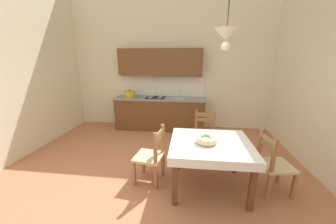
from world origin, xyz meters
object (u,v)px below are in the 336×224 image
object	(u,v)px
fruit_bowl	(206,139)
dining_chair_window_side	(273,165)
kitchen_cabinetry	(160,99)
dining_table	(210,150)
dining_chair_kitchen_side	(204,136)
pendant_lamp	(227,35)
dining_chair_tv_side	(151,156)

from	to	relation	value
fruit_bowl	dining_chair_window_side	bearing A→B (deg)	2.73
kitchen_cabinetry	dining_table	xyz separation A→B (m)	(1.17, -2.47, -0.23)
dining_table	dining_chair_window_side	bearing A→B (deg)	0.26
kitchen_cabinetry	dining_chair_window_side	bearing A→B (deg)	-49.78
dining_chair_kitchen_side	dining_chair_window_side	bearing A→B (deg)	-45.72
dining_table	dining_chair_kitchen_side	bearing A→B (deg)	91.44
dining_chair_window_side	fruit_bowl	size ratio (longest dim) A/B	3.10
dining_chair_window_side	kitchen_cabinetry	bearing A→B (deg)	130.22
kitchen_cabinetry	dining_chair_window_side	world-z (taller)	kitchen_cabinetry
dining_chair_kitchen_side	fruit_bowl	bearing A→B (deg)	-92.65
dining_table	pendant_lamp	xyz separation A→B (m)	(0.10, -0.05, 1.59)
fruit_bowl	kitchen_cabinetry	bearing A→B (deg)	113.61
dining_table	pendant_lamp	distance (m)	1.59
dining_chair_tv_side	fruit_bowl	size ratio (longest dim) A/B	3.10
dining_chair_tv_side	kitchen_cabinetry	bearing A→B (deg)	96.11
dining_table	dining_chair_kitchen_side	distance (m)	0.99
pendant_lamp	dining_chair_window_side	bearing A→B (deg)	3.85
fruit_bowl	pendant_lamp	xyz separation A→B (m)	(0.17, -0.01, 1.40)
dining_chair_kitchen_side	dining_chair_window_side	distance (m)	1.35
dining_chair_tv_side	dining_table	bearing A→B (deg)	-1.79
fruit_bowl	dining_table	bearing A→B (deg)	31.06
fruit_bowl	dining_chair_kitchen_side	bearing A→B (deg)	87.35
dining_chair_tv_side	fruit_bowl	bearing A→B (deg)	-4.87
dining_table	fruit_bowl	bearing A→B (deg)	-148.94
kitchen_cabinetry	dining_table	size ratio (longest dim) A/B	2.08
dining_chair_kitchen_side	dining_chair_tv_side	bearing A→B (deg)	-133.23
dining_chair_kitchen_side	dining_chair_tv_side	xyz separation A→B (m)	(-0.88, -0.94, 0.00)
kitchen_cabinetry	dining_chair_tv_side	xyz separation A→B (m)	(0.26, -2.44, -0.41)
dining_table	kitchen_cabinetry	bearing A→B (deg)	115.33
dining_table	dining_chair_kitchen_side	world-z (taller)	dining_chair_kitchen_side
dining_chair_window_side	pendant_lamp	distance (m)	1.95
dining_chair_kitchen_side	dining_chair_tv_side	world-z (taller)	same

